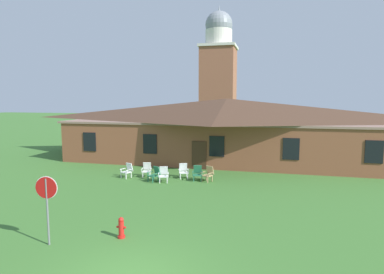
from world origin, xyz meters
TOP-DOWN VIEW (x-y plane):
  - brick_building at (-0.00, 19.91)m, footprint 26.77×10.40m
  - dome_tower at (-3.88, 38.94)m, footprint 5.18×5.18m
  - stop_sign at (-3.74, 1.47)m, footprint 0.80×0.16m
  - lawn_chair_by_porch at (-5.33, 11.24)m, footprint 0.79×0.83m
  - lawn_chair_near_door at (-4.17, 11.74)m, footprint 0.73×0.78m
  - lawn_chair_left_end at (-3.23, 10.72)m, footprint 0.84×0.86m
  - lawn_chair_middle at (-2.65, 10.77)m, footprint 0.75×0.80m
  - lawn_chair_right_end at (-1.73, 12.05)m, footprint 0.78×0.83m
  - lawn_chair_far_side at (-0.67, 11.62)m, footprint 0.72×0.76m
  - lawn_chair_under_eave at (0.02, 11.59)m, footprint 0.82×0.85m
  - fire_hydrant at (-1.51, 2.62)m, footprint 0.36×0.28m

SIDE VIEW (x-z plane):
  - fire_hydrant at x=-1.51m, z-range -0.02..0.77m
  - lawn_chair_by_porch at x=-5.33m, z-range 0.02..0.98m
  - lawn_chair_near_door at x=-4.17m, z-range 0.02..0.98m
  - lawn_chair_left_end at x=-3.23m, z-range 0.02..0.98m
  - lawn_chair_middle at x=-2.65m, z-range 0.02..0.98m
  - lawn_chair_right_end at x=-1.73m, z-range 0.02..0.98m
  - lawn_chair_far_side at x=-0.67m, z-range 0.02..0.98m
  - lawn_chair_under_eave at x=0.02m, z-range 0.02..0.98m
  - stop_sign at x=-3.74m, z-range 0.53..3.01m
  - brick_building at x=0.00m, z-range 0.05..5.26m
  - dome_tower at x=-3.88m, z-range -0.82..17.70m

